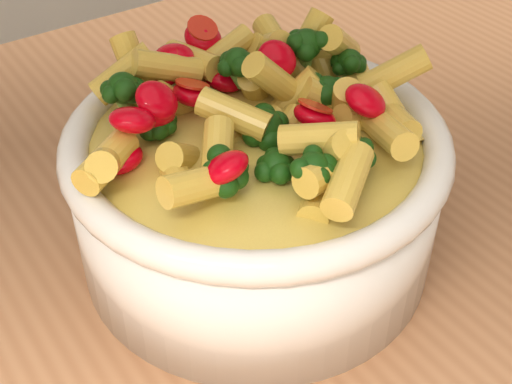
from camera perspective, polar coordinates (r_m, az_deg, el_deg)
serving_bowl at (r=0.43m, az=0.00°, el=0.12°), size 0.23×0.23×0.10m
pasta_salad at (r=0.40m, az=0.00°, el=6.84°), size 0.18×0.18×0.04m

